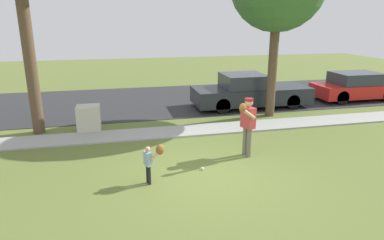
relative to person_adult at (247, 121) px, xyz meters
The scene contains 9 objects.
ground_plane 3.04m from the person_adult, 119.35° to the left, with size 48.00×48.00×0.00m, color olive.
sidewalk_strip 3.11m from the person_adult, 118.39° to the left, with size 36.00×1.20×0.06m, color #A3A39E.
road_surface 7.78m from the person_adult, 100.42° to the left, with size 36.00×6.80×0.02m, color #2D2D30.
person_adult is the anchor object (origin of this frame).
person_child 3.08m from the person_adult, 158.82° to the right, with size 0.52×0.32×1.01m.
baseball 1.91m from the person_adult, 156.66° to the right, with size 0.07×0.07×0.07m, color white.
utility_cabinet 5.74m from the person_adult, 142.84° to the left, with size 0.80×0.71×0.92m, color beige.
parked_pickup_dark 5.94m from the person_adult, 67.09° to the left, with size 5.20×1.95×1.48m.
parked_hatchback_red 9.66m from the person_adult, 35.33° to the left, with size 4.00×1.75×1.33m.
Camera 1 is at (-2.22, -7.61, 3.84)m, focal length 31.94 mm.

